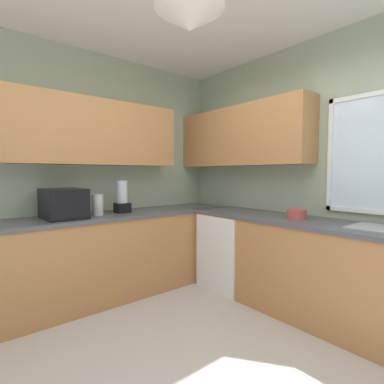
{
  "coord_description": "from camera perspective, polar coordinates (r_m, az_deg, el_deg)",
  "views": [
    {
      "loc": [
        1.47,
        -1.19,
        1.36
      ],
      "look_at": [
        -0.79,
        0.67,
        1.17
      ],
      "focal_mm": 27.57,
      "sensor_mm": 36.0,
      "label": 1
    }
  ],
  "objects": [
    {
      "name": "counter_run_back",
      "position": [
        3.03,
        24.3,
        -13.93
      ],
      "size": [
        2.96,
        0.65,
        0.92
      ],
      "color": "#AD7542",
      "rests_on": "ground_plane"
    },
    {
      "name": "room_shell",
      "position": [
        2.9,
        -1.72,
        14.17
      ],
      "size": [
        3.87,
        3.57,
        2.79
      ],
      "color": "#9EAD8E",
      "rests_on": "ground_plane"
    },
    {
      "name": "microwave",
      "position": [
        3.17,
        -23.63,
        -2.04
      ],
      "size": [
        0.48,
        0.36,
        0.29
      ],
      "primitive_type": "cube",
      "color": "black",
      "rests_on": "counter_run_left"
    },
    {
      "name": "counter_run_left",
      "position": [
        3.38,
        -17.81,
        -11.94
      ],
      "size": [
        0.65,
        3.18,
        0.92
      ],
      "color": "#AD7542",
      "rests_on": "ground_plane"
    },
    {
      "name": "kettle",
      "position": [
        3.26,
        -17.78,
        -2.37
      ],
      "size": [
        0.12,
        0.12,
        0.22
      ],
      "primitive_type": "cylinder",
      "color": "#B7B7BC",
      "rests_on": "counter_run_left"
    },
    {
      "name": "dishwasher",
      "position": [
        3.62,
        7.72,
        -11.13
      ],
      "size": [
        0.6,
        0.6,
        0.87
      ],
      "primitive_type": "cube",
      "color": "white",
      "rests_on": "ground_plane"
    },
    {
      "name": "bowl",
      "position": [
        3.06,
        19.57,
        -4.02
      ],
      "size": [
        0.19,
        0.19,
        0.09
      ],
      "primitive_type": "cylinder",
      "color": "#B74C42",
      "rests_on": "counter_run_back"
    },
    {
      "name": "blender_appliance",
      "position": [
        3.39,
        -13.35,
        -1.19
      ],
      "size": [
        0.15,
        0.15,
        0.36
      ],
      "color": "black",
      "rests_on": "counter_run_left"
    },
    {
      "name": "ground_plane",
      "position": [
        2.33,
        -0.45,
        -32.04
      ],
      "size": [
        8.25,
        8.25,
        0.0
      ],
      "primitive_type": "plane",
      "color": "#B7B2A8"
    }
  ]
}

